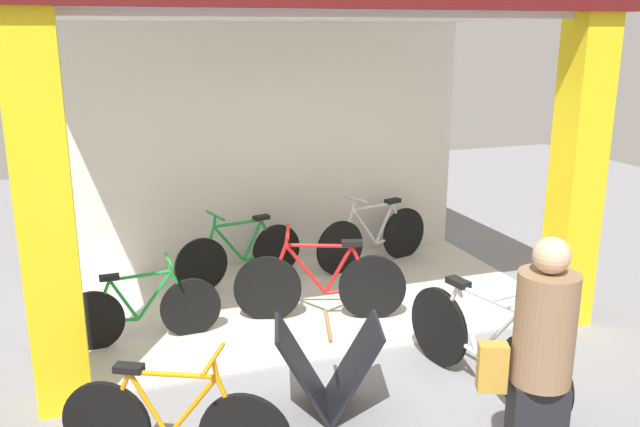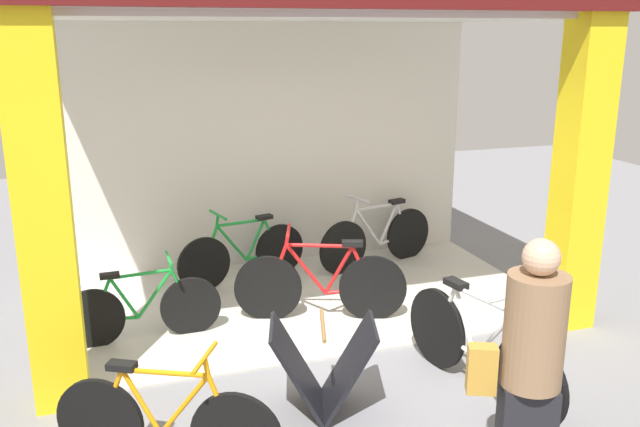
{
  "view_description": "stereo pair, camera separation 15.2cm",
  "coord_description": "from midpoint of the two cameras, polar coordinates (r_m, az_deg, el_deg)",
  "views": [
    {
      "loc": [
        -2.06,
        -5.08,
        2.82
      ],
      "look_at": [
        0.0,
        0.69,
        1.15
      ],
      "focal_mm": 37.92,
      "sensor_mm": 36.0,
      "label": 1
    },
    {
      "loc": [
        -1.92,
        -5.13,
        2.82
      ],
      "look_at": [
        0.0,
        0.69,
        1.15
      ],
      "focal_mm": 37.92,
      "sensor_mm": 36.0,
      "label": 2
    }
  ],
  "objects": [
    {
      "name": "bicycle_inside_0",
      "position": [
        6.74,
        0.73,
        -6.02
      ],
      "size": [
        1.65,
        0.61,
        0.94
      ],
      "color": "black",
      "rests_on": "ground"
    },
    {
      "name": "bicycle_inside_3",
      "position": [
        6.5,
        -14.13,
        -7.85
      ],
      "size": [
        1.46,
        0.4,
        0.8
      ],
      "color": "black",
      "rests_on": "ground"
    },
    {
      "name": "shop_facade",
      "position": [
        6.92,
        -1.37,
        7.89
      ],
      "size": [
        5.28,
        3.06,
        3.59
      ],
      "color": "beige",
      "rests_on": "ground"
    },
    {
      "name": "bicycle_inside_1",
      "position": [
        7.78,
        -5.94,
        -3.4
      ],
      "size": [
        1.54,
        0.49,
        0.87
      ],
      "color": "black",
      "rests_on": "ground"
    },
    {
      "name": "pedestrian_0",
      "position": [
        4.14,
        18.23,
        -13.21
      ],
      "size": [
        0.57,
        0.45,
        1.74
      ],
      "color": "black",
      "rests_on": "ground"
    },
    {
      "name": "bicycle_inside_2",
      "position": [
        8.28,
        5.36,
        -2.06
      ],
      "size": [
        1.62,
        0.56,
        0.92
      ],
      "color": "black",
      "rests_on": "ground"
    },
    {
      "name": "ground_plane",
      "position": [
        6.17,
        2.77,
        -12.0
      ],
      "size": [
        18.16,
        18.16,
        0.0
      ],
      "primitive_type": "plane",
      "color": "gray",
      "rests_on": "ground"
    },
    {
      "name": "bicycle_parked_0",
      "position": [
        5.61,
        14.04,
        -10.95
      ],
      "size": [
        0.49,
        1.73,
        0.97
      ],
      "color": "black",
      "rests_on": "ground"
    },
    {
      "name": "sandwich_board_sign",
      "position": [
        5.22,
        1.1,
        -12.87
      ],
      "size": [
        0.91,
        0.74,
        0.73
      ],
      "color": "black",
      "rests_on": "ground"
    },
    {
      "name": "bicycle_parked_1",
      "position": [
        4.7,
        -11.94,
        -16.94
      ],
      "size": [
        1.38,
        0.78,
        0.85
      ],
      "color": "black",
      "rests_on": "ground"
    }
  ]
}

